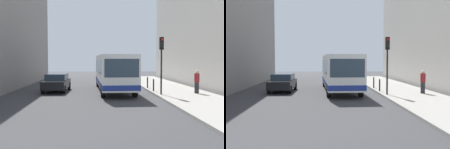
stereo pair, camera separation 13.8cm
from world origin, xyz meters
TOP-DOWN VIEW (x-y plane):
  - ground_plane at (0.00, 0.00)m, footprint 80.00×80.00m
  - sidewalk at (5.40, 0.00)m, footprint 4.40×40.00m
  - bus at (0.36, 2.32)m, footprint 2.89×11.10m
  - car_beside_bus at (-4.34, 2.10)m, footprint 1.97×4.45m
  - traffic_light at (3.55, -1.52)m, footprint 0.28×0.33m
  - bollard_near at (3.45, 0.60)m, footprint 0.11×0.11m
  - bollard_mid at (3.45, 3.13)m, footprint 0.11×0.11m
  - pedestrian_near_signal at (6.36, -0.98)m, footprint 0.38×0.38m

SIDE VIEW (x-z plane):
  - ground_plane at x=0.00m, z-range 0.00..0.00m
  - sidewalk at x=5.40m, z-range 0.00..0.15m
  - bollard_near at x=3.45m, z-range 0.15..1.10m
  - bollard_mid at x=3.45m, z-range 0.15..1.10m
  - car_beside_bus at x=-4.34m, z-range 0.04..1.52m
  - pedestrian_near_signal at x=6.36m, z-range 0.15..1.85m
  - bus at x=0.36m, z-range 0.23..3.23m
  - traffic_light at x=3.55m, z-range 0.96..5.06m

